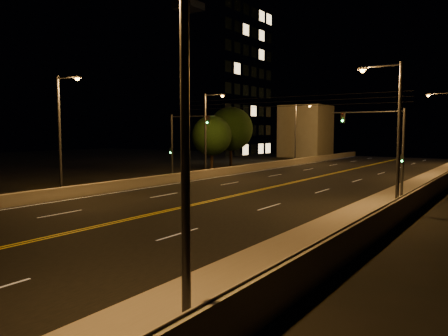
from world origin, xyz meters
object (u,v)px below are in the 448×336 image
Objects in this scene: tree_0 at (212,136)px; streetlight_4 at (62,128)px; tree_1 at (231,129)px; streetlight_1 at (394,127)px; traffic_signal_right at (389,143)px; traffic_signal_left at (180,140)px; streetlight_6 at (297,129)px; building_tower at (189,86)px; streetlight_0 at (175,120)px; streetlight_5 at (208,129)px; streetlight_2 at (448,129)px.

streetlight_4 is at bearing -79.73° from tree_0.
streetlight_1 is at bearing -41.32° from tree_1.
traffic_signal_right is 18.86m from traffic_signal_left.
streetlight_4 is 1.00× the size of streetlight_6.
building_tower is 22.18m from tree_0.
building_tower reaches higher than streetlight_4.
tree_1 is at bearing 122.02° from streetlight_0.
streetlight_6 is (-21.42, 33.22, 0.00)m from streetlight_1.
building_tower is (-39.37, 26.92, 8.53)m from traffic_signal_right.
streetlight_6 reaches higher than tree_0.
streetlight_2 is at bearing 28.28° from streetlight_5.
streetlight_2 is at bearing 10.09° from tree_0.
streetlight_4 is at bearing -95.20° from traffic_signal_left.
streetlight_2 is 1.00× the size of streetlight_5.
building_tower is at bearing 149.50° from tree_1.
streetlight_2 is 26.32m from tree_0.
streetlight_0 is 19.39m from streetlight_1.
building_tower is (-19.43, 38.82, 7.45)m from streetlight_4.
building_tower is at bearing 142.04° from streetlight_1.
streetlight_1 is at bearing -73.35° from traffic_signal_right.
streetlight_1 is 20.97m from traffic_signal_left.
streetlight_1 is (0.00, 19.39, 0.00)m from streetlight_0.
streetlight_2 is at bearing 90.00° from streetlight_1.
streetlight_1 is 1.00× the size of streetlight_2.
traffic_signal_right is 31.61m from tree_1.
traffic_signal_left is at bearing -52.69° from building_tower.
streetlight_1 and streetlight_5 have the same top height.
streetlight_1 is 24.01m from streetlight_5.
traffic_signal_right is at bearing -94.87° from streetlight_2.
building_tower is 3.21× the size of tree_1.
streetlight_4 is 1.37× the size of traffic_signal_left.
streetlight_6 is (-21.42, 52.61, 0.00)m from streetlight_0.
streetlight_2 is at bearing 85.13° from traffic_signal_right.
streetlight_4 is (-21.42, 12.44, 0.00)m from streetlight_0.
streetlight_5 and streetlight_6 have the same top height.
building_tower is at bearing 116.59° from streetlight_4.
tree_1 is (-26.93, 23.67, 0.06)m from streetlight_1.
streetlight_4 and streetlight_5 have the same top height.
tree_0 is at bearing -169.91° from streetlight_2.
traffic_signal_left is at bearing -79.55° from streetlight_5.
streetlight_1 is 22.36m from streetlight_2.
streetlight_0 is at bearing -90.00° from streetlight_2.
tree_0 is (-25.90, 37.13, -0.83)m from streetlight_0.
streetlight_0 is 1.00× the size of streetlight_6.
streetlight_4 is 1.00× the size of streetlight_5.
streetlight_6 is at bearing 73.87° from tree_0.
streetlight_2 is at bearing -2.80° from tree_1.
streetlight_5 is at bearing -151.72° from streetlight_2.
streetlight_4 is 23.25m from traffic_signal_right.
streetlight_2 is 1.00× the size of streetlight_4.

